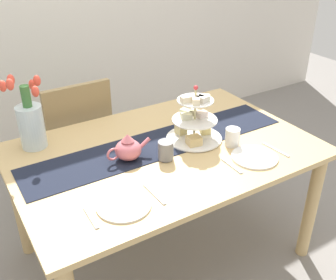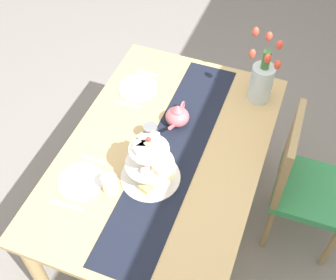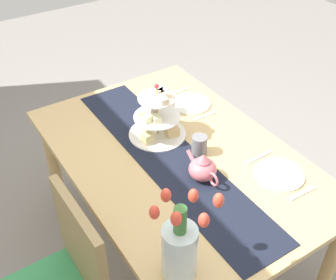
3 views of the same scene
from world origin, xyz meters
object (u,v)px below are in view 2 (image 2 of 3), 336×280
(mug_grey, at_px, (150,132))
(tulip_vase, at_px, (262,79))
(teapot, at_px, (177,116))
(dinner_plate_left, at_px, (138,88))
(fork_left, at_px, (147,73))
(dining_table, at_px, (164,161))
(tiered_cake_stand, at_px, (150,165))
(knife_right, at_px, (66,205))
(chair_left, at_px, (302,181))
(dinner_plate_right, at_px, (80,181))
(mug_white_text, at_px, (110,184))
(fork_right, at_px, (94,160))
(knife_left, at_px, (128,104))

(mug_grey, bearing_deg, tulip_vase, 137.80)
(teapot, xyz_separation_m, dinner_plate_left, (-0.18, -0.32, -0.05))
(dinner_plate_left, height_order, mug_grey, mug_grey)
(dinner_plate_left, distance_m, fork_left, 0.15)
(dinner_plate_left, bearing_deg, dining_table, 39.31)
(tiered_cake_stand, distance_m, knife_right, 0.44)
(tiered_cake_stand, relative_size, dinner_plate_left, 1.32)
(chair_left, relative_size, dinner_plate_right, 3.96)
(chair_left, xyz_separation_m, dinner_plate_right, (0.57, -1.05, 0.22))
(dinner_plate_left, xyz_separation_m, mug_white_text, (0.71, 0.16, 0.04))
(fork_right, xyz_separation_m, mug_grey, (-0.24, 0.22, 0.05))
(knife_left, height_order, mug_white_text, mug_white_text)
(chair_left, relative_size, knife_left, 5.35)
(chair_left, relative_size, fork_right, 6.07)
(dining_table, bearing_deg, dinner_plate_left, -140.69)
(dinner_plate_right, bearing_deg, fork_right, 180.00)
(fork_right, bearing_deg, teapot, 141.27)
(dinner_plate_left, distance_m, dinner_plate_right, 0.72)
(tiered_cake_stand, bearing_deg, knife_right, -47.27)
(dinner_plate_right, xyz_separation_m, mug_grey, (-0.38, 0.22, 0.05))
(tiered_cake_stand, distance_m, knife_left, 0.54)
(dining_table, height_order, fork_right, fork_right)
(knife_left, bearing_deg, tulip_vase, 115.22)
(dining_table, bearing_deg, knife_right, -33.47)
(dinner_plate_left, relative_size, mug_grey, 2.42)
(dining_table, relative_size, mug_grey, 16.17)
(fork_left, bearing_deg, mug_grey, 24.54)
(dinner_plate_right, bearing_deg, knife_right, 0.00)
(chair_left, bearing_deg, teapot, -87.86)
(chair_left, height_order, mug_grey, chair_left)
(fork_right, bearing_deg, tiered_cake_stand, 90.50)
(dining_table, distance_m, knife_right, 0.58)
(dining_table, height_order, mug_white_text, mug_white_text)
(knife_left, bearing_deg, chair_left, 89.61)
(chair_left, distance_m, knife_right, 1.29)
(fork_left, relative_size, fork_right, 1.00)
(dining_table, height_order, tulip_vase, tulip_vase)
(teapot, height_order, mug_white_text, teapot)
(dinner_plate_right, relative_size, fork_right, 1.53)
(chair_left, height_order, teapot, chair_left)
(tulip_vase, xyz_separation_m, dinner_plate_left, (0.18, -0.69, -0.14))
(dining_table, relative_size, tiered_cake_stand, 5.05)
(dining_table, distance_m, fork_left, 0.63)
(dinner_plate_right, bearing_deg, teapot, 149.62)
(dinner_plate_right, distance_m, fork_right, 0.15)
(chair_left, height_order, knife_left, chair_left)
(dinner_plate_left, bearing_deg, teapot, 60.36)
(tiered_cake_stand, xyz_separation_m, mug_grey, (-0.23, -0.10, -0.05))
(dinner_plate_right, height_order, fork_right, dinner_plate_right)
(tulip_vase, distance_m, dinner_plate_right, 1.14)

